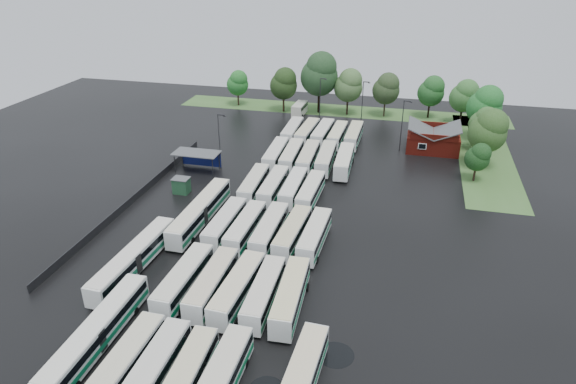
# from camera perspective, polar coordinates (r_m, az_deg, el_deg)

# --- Properties ---
(ground) EXTENTS (160.00, 160.00, 0.00)m
(ground) POSITION_cam_1_polar(r_m,az_deg,el_deg) (70.76, -3.92, -5.78)
(ground) COLOR black
(ground) RESTS_ON ground
(brick_building) EXTENTS (10.07, 8.60, 5.39)m
(brick_building) POSITION_cam_1_polar(r_m,az_deg,el_deg) (106.08, 15.79, 5.50)
(brick_building) COLOR maroon
(brick_building) RESTS_ON ground
(wash_shed) EXTENTS (8.20, 4.20, 3.58)m
(wash_shed) POSITION_cam_1_polar(r_m,az_deg,el_deg) (93.54, -10.02, 4.10)
(wash_shed) COLOR #2D2D30
(wash_shed) RESTS_ON ground
(utility_hut) EXTENTS (2.70, 2.20, 2.62)m
(utility_hut) POSITION_cam_1_polar(r_m,az_deg,el_deg) (85.97, -11.76, 0.73)
(utility_hut) COLOR #1C4729
(utility_hut) RESTS_ON ground
(grass_strip_north) EXTENTS (80.00, 10.00, 0.01)m
(grass_strip_north) POSITION_cam_1_polar(r_m,az_deg,el_deg) (128.63, 5.71, 9.00)
(grass_strip_north) COLOR #436F30
(grass_strip_north) RESTS_ON ground
(grass_strip_east) EXTENTS (10.00, 50.00, 0.01)m
(grass_strip_east) POSITION_cam_1_polar(r_m,az_deg,el_deg) (107.67, 20.97, 3.97)
(grass_strip_east) COLOR #436F30
(grass_strip_east) RESTS_ON ground
(west_fence) EXTENTS (0.10, 50.00, 1.20)m
(west_fence) POSITION_cam_1_polar(r_m,az_deg,el_deg) (85.33, -16.65, -0.59)
(west_fence) COLOR #2D2D30
(west_fence) RESTS_ON ground
(bus_r0c0) EXTENTS (2.65, 11.82, 3.28)m
(bus_r0c0) POSITION_cam_1_polar(r_m,az_deg,el_deg) (52.55, -17.66, -17.77)
(bus_r0c0) COLOR white
(bus_r0c0) RESTS_ON ground
(bus_r0c1) EXTENTS (2.64, 11.89, 3.30)m
(bus_r0c1) POSITION_cam_1_polar(r_m,az_deg,el_deg) (51.11, -14.74, -18.79)
(bus_r0c1) COLOR white
(bus_r0c1) RESTS_ON ground
(bus_r0c2) EXTENTS (2.79, 11.43, 3.16)m
(bus_r0c2) POSITION_cam_1_polar(r_m,az_deg,el_deg) (49.96, -11.30, -19.74)
(bus_r0c2) COLOR white
(bus_r0c2) RESTS_ON ground
(bus_r0c3) EXTENTS (2.59, 11.87, 3.30)m
(bus_r0c3) POSITION_cam_1_polar(r_m,az_deg,el_deg) (49.30, -7.54, -20.04)
(bus_r0c3) COLOR white
(bus_r0c3) RESTS_ON ground
(bus_r1c0) EXTENTS (2.79, 12.06, 3.34)m
(bus_r1c0) POSITION_cam_1_polar(r_m,az_deg,el_deg) (61.72, -11.50, -9.52)
(bus_r1c0) COLOR white
(bus_r1c0) RESTS_ON ground
(bus_r1c1) EXTENTS (2.51, 11.75, 3.27)m
(bus_r1c1) POSITION_cam_1_polar(r_m,az_deg,el_deg) (60.60, -8.43, -10.02)
(bus_r1c1) COLOR white
(bus_r1c1) RESTS_ON ground
(bus_r1c2) EXTENTS (3.11, 12.04, 3.32)m
(bus_r1c2) POSITION_cam_1_polar(r_m,az_deg,el_deg) (59.42, -5.62, -10.63)
(bus_r1c2) COLOR white
(bus_r1c2) RESTS_ON ground
(bus_r1c3) EXTENTS (2.67, 11.51, 3.19)m
(bus_r1c3) POSITION_cam_1_polar(r_m,az_deg,el_deg) (58.68, -2.70, -11.14)
(bus_r1c3) COLOR white
(bus_r1c3) RESTS_ON ground
(bus_r1c4) EXTENTS (3.08, 11.99, 3.31)m
(bus_r1c4) POSITION_cam_1_polar(r_m,az_deg,el_deg) (58.07, 0.28, -11.48)
(bus_r1c4) COLOR white
(bus_r1c4) RESTS_ON ground
(bus_r2c0) EXTENTS (2.65, 11.70, 3.25)m
(bus_r2c0) POSITION_cam_1_polar(r_m,az_deg,el_deg) (72.35, -7.00, -3.51)
(bus_r2c0) COLOR white
(bus_r2c0) RESTS_ON ground
(bus_r2c1) EXTENTS (2.69, 11.67, 3.23)m
(bus_r2c1) POSITION_cam_1_polar(r_m,az_deg,el_deg) (71.14, -4.75, -3.96)
(bus_r2c1) COLOR white
(bus_r2c1) RESTS_ON ground
(bus_r2c2) EXTENTS (2.54, 11.80, 3.28)m
(bus_r2c2) POSITION_cam_1_polar(r_m,az_deg,el_deg) (70.33, -2.07, -4.23)
(bus_r2c2) COLOR white
(bus_r2c2) RESTS_ON ground
(bus_r2c3) EXTENTS (3.02, 11.66, 3.22)m
(bus_r2c3) POSITION_cam_1_polar(r_m,az_deg,el_deg) (69.66, 0.49, -4.56)
(bus_r2c3) COLOR white
(bus_r2c3) RESTS_ON ground
(bus_r2c4) EXTENTS (2.77, 11.60, 3.21)m
(bus_r2c4) POSITION_cam_1_polar(r_m,az_deg,el_deg) (69.13, 2.97, -4.86)
(bus_r2c4) COLOR white
(bus_r2c4) RESTS_ON ground
(bus_r3c0) EXTENTS (2.89, 11.68, 3.23)m
(bus_r3c0) POSITION_cam_1_polar(r_m,az_deg,el_deg) (83.54, -3.80, 0.83)
(bus_r3c0) COLOR white
(bus_r3c0) RESTS_ON ground
(bus_r3c1) EXTENTS (2.53, 11.62, 3.23)m
(bus_r3c1) POSITION_cam_1_polar(r_m,az_deg,el_deg) (82.70, -1.64, 0.61)
(bus_r3c1) COLOR white
(bus_r3c1) RESTS_ON ground
(bus_r3c2) EXTENTS (2.56, 11.45, 3.18)m
(bus_r3c2) POSITION_cam_1_polar(r_m,az_deg,el_deg) (82.25, 0.59, 0.45)
(bus_r3c2) COLOR white
(bus_r3c2) RESTS_ON ground
(bus_r3c3) EXTENTS (2.66, 11.42, 3.16)m
(bus_r3c3) POSITION_cam_1_polar(r_m,az_deg,el_deg) (81.10, 2.53, 0.03)
(bus_r3c3) COLOR white
(bus_r3c3) RESTS_ON ground
(bus_r4c0) EXTENTS (2.94, 12.01, 3.32)m
(bus_r4c0) POSITION_cam_1_polar(r_m,az_deg,el_deg) (95.43, -1.37, 4.20)
(bus_r4c0) COLOR white
(bus_r4c0) RESTS_ON ground
(bus_r4c1) EXTENTS (2.90, 11.78, 3.26)m
(bus_r4c1) POSITION_cam_1_polar(r_m,az_deg,el_deg) (94.87, 0.40, 4.04)
(bus_r4c1) COLOR white
(bus_r4c1) RESTS_ON ground
(bus_r4c2) EXTENTS (2.90, 11.99, 3.32)m
(bus_r4c2) POSITION_cam_1_polar(r_m,az_deg,el_deg) (93.96, 2.26, 3.83)
(bus_r4c2) COLOR white
(bus_r4c2) RESTS_ON ground
(bus_r4c3) EXTENTS (2.97, 11.96, 3.31)m
(bus_r4c3) POSITION_cam_1_polar(r_m,az_deg,el_deg) (93.82, 4.23, 3.73)
(bus_r4c3) COLOR white
(bus_r4c3) RESTS_ON ground
(bus_r4c4) EXTENTS (2.95, 12.08, 3.34)m
(bus_r4c4) POSITION_cam_1_polar(r_m,az_deg,el_deg) (92.89, 6.26, 3.43)
(bus_r4c4) COLOR white
(bus_r4c4) RESTS_ON ground
(bus_r5c0) EXTENTS (2.76, 11.83, 3.28)m
(bus_r5c0) POSITION_cam_1_polar(r_m,az_deg,el_deg) (107.73, 0.49, 6.77)
(bus_r5c0) COLOR white
(bus_r5c0) RESTS_ON ground
(bus_r5c1) EXTENTS (3.05, 12.01, 3.32)m
(bus_r5c1) POSITION_cam_1_polar(r_m,az_deg,el_deg) (106.98, 2.15, 6.62)
(bus_r5c1) COLOR white
(bus_r5c1) RESTS_ON ground
(bus_r5c2) EXTENTS (2.96, 12.04, 3.33)m
(bus_r5c2) POSITION_cam_1_polar(r_m,az_deg,el_deg) (106.66, 3.87, 6.52)
(bus_r5c2) COLOR white
(bus_r5c2) RESTS_ON ground
(bus_r5c3) EXTENTS (2.70, 11.49, 3.18)m
(bus_r5c3) POSITION_cam_1_polar(r_m,az_deg,el_deg) (106.05, 5.52, 6.30)
(bus_r5c3) COLOR white
(bus_r5c3) RESTS_ON ground
(bus_r5c4) EXTENTS (2.60, 11.74, 3.26)m
(bus_r5c4) POSITION_cam_1_polar(r_m,az_deg,el_deg) (106.07, 7.31, 6.24)
(bus_r5c4) COLOR white
(bus_r5c4) RESTS_ON ground
(artic_bus_west_a) EXTENTS (2.46, 17.04, 3.16)m
(artic_bus_west_a) POSITION_cam_1_polar(r_m,az_deg,el_deg) (56.86, -20.46, -14.48)
(artic_bus_west_a) COLOR white
(artic_bus_west_a) RESTS_ON ground
(artic_bus_west_b) EXTENTS (2.80, 17.99, 3.33)m
(artic_bus_west_b) POSITION_cam_1_polar(r_m,az_deg,el_deg) (75.97, -9.73, -2.14)
(artic_bus_west_b) COLOR white
(artic_bus_west_b) RESTS_ON ground
(artic_bus_west_c) EXTENTS (3.09, 17.28, 3.19)m
(artic_bus_west_c) POSITION_cam_1_polar(r_m,az_deg,el_deg) (67.11, -16.74, -7.09)
(artic_bus_west_c) COLOR white
(artic_bus_west_c) RESTS_ON ground
(minibus) EXTENTS (2.70, 6.60, 2.84)m
(minibus) POSITION_cam_1_polar(r_m,az_deg,el_deg) (124.09, 1.29, 9.24)
(minibus) COLOR silver
(minibus) RESTS_ON ground
(tree_north_0) EXTENTS (5.42, 5.42, 8.97)m
(tree_north_0) POSITION_cam_1_polar(r_m,az_deg,el_deg) (131.63, -5.58, 12.00)
(tree_north_0) COLOR #372319
(tree_north_0) RESTS_ON ground
(tree_north_1) EXTENTS (6.57, 6.57, 10.88)m
(tree_north_1) POSITION_cam_1_polar(r_m,az_deg,el_deg) (125.32, -0.44, 11.99)
(tree_north_1) COLOR #392517
(tree_north_1) RESTS_ON ground
(tree_north_2) EXTENTS (8.91, 8.91, 14.76)m
(tree_north_2) POSITION_cam_1_polar(r_m,az_deg,el_deg) (124.16, 3.57, 12.99)
(tree_north_2) COLOR black
(tree_north_2) RESTS_ON ground
(tree_north_3) EXTENTS (6.76, 6.76, 11.19)m
(tree_north_3) POSITION_cam_1_polar(r_m,az_deg,el_deg) (123.70, 6.79, 11.72)
(tree_north_3) COLOR #2F1F17
(tree_north_3) RESTS_ON ground
(tree_north_4) EXTENTS (6.34, 6.34, 10.49)m
(tree_north_4) POSITION_cam_1_polar(r_m,az_deg,el_deg) (123.88, 10.91, 11.25)
(tree_north_4) COLOR #3D2F21
(tree_north_4) RESTS_ON ground
(tree_north_5) EXTENTS (6.10, 6.10, 10.10)m
(tree_north_5) POSITION_cam_1_polar(r_m,az_deg,el_deg) (125.08, 15.68, 10.78)
(tree_north_5) COLOR black
(tree_north_5) RESTS_ON ground
(tree_north_6) EXTENTS (6.30, 6.30, 10.44)m
(tree_north_6) POSITION_cam_1_polar(r_m,az_deg,el_deg) (122.24, 19.05, 10.10)
(tree_north_6) COLOR black
(tree_north_6) RESTS_ON ground
(tree_east_0) EXTENTS (4.26, 4.24, 7.02)m
(tree_east_0) POSITION_cam_1_polar(r_m,az_deg,el_deg) (92.93, 20.40, 3.69)
(tree_east_0) COLOR #322118
(tree_east_0) RESTS_ON ground
(tree_east_1) EXTENTS (6.79, 6.79, 11.25)m
(tree_east_1) POSITION_cam_1_polar(r_m,az_deg,el_deg) (98.35, 21.44, 6.40)
(tree_east_1) COLOR #2E2113
(tree_east_1) RESTS_ON ground
(tree_east_2) EXTENTS (5.49, 5.47, 9.06)m
(tree_east_2) POSITION_cam_1_polar(r_m,az_deg,el_deg) (107.19, 20.96, 7.21)
(tree_east_2) COLOR black
(tree_east_2) RESTS_ON ground
(tree_east_3) EXTENTS (7.07, 7.07, 11.72)m
(tree_east_3) POSITION_cam_1_polar(r_m,az_deg,el_deg) (113.08, 21.11, 9.01)
(tree_east_3) COLOR black
(tree_east_3) RESTS_ON ground
(tree_east_4) EXTENTS (5.02, 5.02, 8.32)m
(tree_east_4) POSITION_cam_1_polar(r_m,az_deg,el_deg) (124.19, 20.33, 9.48)
(tree_east_4) COLOR black
(tree_east_4) RESTS_ON ground
(lamp_post_ne) EXTENTS (1.58, 0.31, 10.26)m
(lamp_post_ne) POSITION_cam_1_polar(r_m,az_deg,el_deg) (102.60, 12.64, 7.59)
(lamp_post_ne) COLOR #2D2D30
(lamp_post_ne) RESTS_ON ground
(lamp_post_nw) EXTENTS (1.59, 0.31, 10.32)m
(lamp_post_nw) POSITION_cam_1_polar(r_m,az_deg,el_deg) (92.52, -7.58, 6.02)
(lamp_post_nw) COLOR #2D2D30
(lamp_post_nw) RESTS_ON ground
(lamp_post_back_w) EXTENTS (1.52, 0.30, 9.87)m
(lamp_post_back_w) POSITION_cam_1_polar(r_m,az_deg,el_deg) (119.34, 3.65, 10.60)
(lamp_post_back_w) COLOR #2D2D30
(lamp_post_back_w) RESTS_ON ground
(lamp_post_back_e) EXTENTS (1.55, 0.30, 10.06)m
(lamp_post_back_e) POSITION_cam_1_polar(r_m,az_deg,el_deg) (116.43, 8.34, 10.05)
(lamp_post_back_e) COLOR #2D2D30
(lamp_post_back_e) RESTS_ON ground
(puddle_0) EXTENTS (5.25, 5.25, 0.01)m
(puddle_0) POSITION_cam_1_polar(r_m,az_deg,el_deg) (59.44, -13.55, -13.55)
(puddle_0) COLOR black
(puddle_0) RESTS_ON ground
(puddle_2) EXTENTS (5.10, 5.10, 0.01)m
(puddle_2) POSITION_cam_1_polar(r_m,az_deg,el_deg) (76.73, -10.21, -3.46)
(puddle_2) COLOR black
(puddle_2) RESTS_ON ground
(puddle_3) EXTENTS (2.98, 2.98, 0.01)m
(puddle_3) POSITION_cam_1_polar(r_m,az_deg,el_deg) (67.59, 1.38, -7.37)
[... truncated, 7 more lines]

